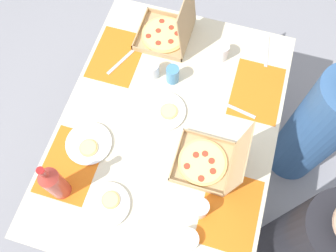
# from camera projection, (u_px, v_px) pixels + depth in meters

# --- Properties ---
(ground_plane) EXTENTS (6.00, 6.00, 0.00)m
(ground_plane) POSITION_uv_depth(u_px,v_px,m) (168.00, 170.00, 2.51)
(ground_plane) COLOR gray
(dining_table) EXTENTS (1.47, 1.09, 0.76)m
(dining_table) POSITION_uv_depth(u_px,v_px,m) (168.00, 134.00, 1.91)
(dining_table) COLOR #3F3328
(dining_table) RESTS_ON ground_plane
(placemat_near_left) EXTENTS (0.36, 0.26, 0.00)m
(placemat_near_left) POSITION_uv_depth(u_px,v_px,m) (117.00, 56.00, 1.99)
(placemat_near_left) COLOR orange
(placemat_near_left) RESTS_ON dining_table
(placemat_near_right) EXTENTS (0.36, 0.26, 0.00)m
(placemat_near_right) POSITION_uv_depth(u_px,v_px,m) (71.00, 164.00, 1.73)
(placemat_near_right) COLOR orange
(placemat_near_right) RESTS_ON dining_table
(placemat_far_left) EXTENTS (0.36, 0.26, 0.00)m
(placemat_far_left) POSITION_uv_depth(u_px,v_px,m) (257.00, 91.00, 1.90)
(placemat_far_left) COLOR orange
(placemat_far_left) RESTS_ON dining_table
(placemat_far_right) EXTENTS (0.36, 0.26, 0.00)m
(placemat_far_right) POSITION_uv_depth(u_px,v_px,m) (230.00, 211.00, 1.64)
(placemat_far_right) COLOR orange
(placemat_far_right) RESTS_ON dining_table
(pizza_box_edge_far) EXTENTS (0.29, 0.30, 0.33)m
(pizza_box_edge_far) POSITION_uv_depth(u_px,v_px,m) (169.00, 32.00, 1.99)
(pizza_box_edge_far) COLOR tan
(pizza_box_edge_far) RESTS_ON dining_table
(pizza_box_corner_left) EXTENTS (0.27, 0.30, 0.31)m
(pizza_box_corner_left) POSITION_uv_depth(u_px,v_px,m) (210.00, 162.00, 1.69)
(pizza_box_corner_left) COLOR tan
(pizza_box_corner_left) RESTS_ON dining_table
(plate_far_left) EXTENTS (0.21, 0.21, 0.03)m
(plate_far_left) POSITION_uv_depth(u_px,v_px,m) (108.00, 204.00, 1.64)
(plate_far_left) COLOR white
(plate_far_left) RESTS_ON dining_table
(plate_far_right) EXTENTS (0.23, 0.23, 0.03)m
(plate_far_right) POSITION_uv_depth(u_px,v_px,m) (164.00, 111.00, 1.84)
(plate_far_right) COLOR white
(plate_far_right) RESTS_ON dining_table
(plate_near_left) EXTENTS (0.23, 0.23, 0.03)m
(plate_near_left) POSITION_uv_depth(u_px,v_px,m) (89.00, 144.00, 1.76)
(plate_near_left) COLOR white
(plate_near_left) RESTS_ON dining_table
(soda_bottle) EXTENTS (0.09, 0.09, 0.32)m
(soda_bottle) POSITION_uv_depth(u_px,v_px,m) (54.00, 183.00, 1.56)
(soda_bottle) COLOR #B2382D
(soda_bottle) RESTS_ON dining_table
(cup_red) EXTENTS (0.08, 0.08, 0.09)m
(cup_red) POSITION_uv_depth(u_px,v_px,m) (152.00, 70.00, 1.90)
(cup_red) COLOR silver
(cup_red) RESTS_ON dining_table
(cup_spare) EXTENTS (0.07, 0.07, 0.10)m
(cup_spare) POSITION_uv_depth(u_px,v_px,m) (173.00, 74.00, 1.88)
(cup_spare) COLOR teal
(cup_spare) RESTS_ON dining_table
(cup_dark) EXTENTS (0.08, 0.08, 0.10)m
(cup_dark) POSITION_uv_depth(u_px,v_px,m) (221.00, 52.00, 1.94)
(cup_dark) COLOR silver
(cup_dark) RESTS_ON dining_table
(cup_clear_right) EXTENTS (0.08, 0.08, 0.10)m
(cup_clear_right) POSITION_uv_depth(u_px,v_px,m) (200.00, 209.00, 1.59)
(cup_clear_right) COLOR silver
(cup_clear_right) RESTS_ON dining_table
(condiment_bowl) EXTENTS (0.10, 0.10, 0.04)m
(condiment_bowl) POSITION_uv_depth(u_px,v_px,m) (188.00, 239.00, 1.57)
(condiment_bowl) COLOR white
(condiment_bowl) RESTS_ON dining_table
(knife_by_far_left) EXTENTS (0.21, 0.04, 0.00)m
(knife_by_far_left) POSITION_uv_depth(u_px,v_px,m) (267.00, 51.00, 2.00)
(knife_by_far_left) COLOR #B7B7BC
(knife_by_far_left) RESTS_ON dining_table
(knife_by_near_right) EXTENTS (0.20, 0.10, 0.00)m
(knife_by_near_right) POSITION_uv_depth(u_px,v_px,m) (121.00, 62.00, 1.97)
(knife_by_near_right) COLOR #B7B7BC
(knife_by_near_right) RESTS_ON dining_table
(knife_by_far_right) EXTENTS (0.06, 0.21, 0.00)m
(knife_by_far_right) POSITION_uv_depth(u_px,v_px,m) (237.00, 109.00, 1.85)
(knife_by_far_right) COLOR #B7B7BC
(knife_by_far_right) RESTS_ON dining_table
(diner_left_seat) EXTENTS (0.32, 0.32, 1.18)m
(diner_left_seat) POSITION_uv_depth(u_px,v_px,m) (317.00, 129.00, 2.06)
(diner_left_seat) COLOR #33598C
(diner_left_seat) RESTS_ON ground_plane
(diner_right_seat) EXTENTS (0.32, 0.32, 1.24)m
(diner_right_seat) POSITION_uv_depth(u_px,v_px,m) (303.00, 242.00, 1.78)
(diner_right_seat) COLOR black
(diner_right_seat) RESTS_ON ground_plane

